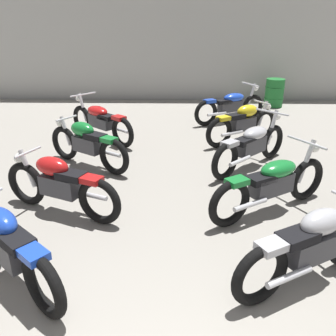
{
  "coord_description": "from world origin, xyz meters",
  "views": [
    {
      "loc": [
        0.1,
        -0.62,
        2.62
      ],
      "look_at": [
        0.0,
        4.2,
        0.55
      ],
      "focal_mm": 37.96,
      "sensor_mm": 36.0,
      "label": 1
    }
  ],
  "objects_px": {
    "motorcycle_left_row_1": "(8,246)",
    "motorcycle_right_row_4": "(243,123)",
    "motorcycle_right_row_2": "(272,183)",
    "motorcycle_right_row_5": "(231,105)",
    "oil_drum": "(274,93)",
    "motorcycle_left_row_2": "(60,184)",
    "motorcycle_left_row_3": "(87,143)",
    "motorcycle_left_row_4": "(101,120)",
    "motorcycle_right_row_3": "(251,145)",
    "motorcycle_right_row_1": "(311,246)"
  },
  "relations": [
    {
      "from": "motorcycle_left_row_4",
      "to": "motorcycle_right_row_5",
      "type": "height_order",
      "value": "same"
    },
    {
      "from": "motorcycle_left_row_3",
      "to": "motorcycle_left_row_2",
      "type": "bearing_deg",
      "value": -89.61
    },
    {
      "from": "motorcycle_left_row_4",
      "to": "motorcycle_right_row_3",
      "type": "relative_size",
      "value": 1.04
    },
    {
      "from": "motorcycle_right_row_2",
      "to": "motorcycle_left_row_3",
      "type": "bearing_deg",
      "value": 151.5
    },
    {
      "from": "motorcycle_left_row_1",
      "to": "oil_drum",
      "type": "relative_size",
      "value": 1.84
    },
    {
      "from": "oil_drum",
      "to": "motorcycle_left_row_1",
      "type": "bearing_deg",
      "value": -120.48
    },
    {
      "from": "motorcycle_right_row_3",
      "to": "motorcycle_right_row_5",
      "type": "relative_size",
      "value": 0.82
    },
    {
      "from": "motorcycle_right_row_2",
      "to": "oil_drum",
      "type": "height_order",
      "value": "motorcycle_right_row_2"
    },
    {
      "from": "motorcycle_right_row_3",
      "to": "motorcycle_left_row_4",
      "type": "bearing_deg",
      "value": 152.95
    },
    {
      "from": "motorcycle_left_row_1",
      "to": "motorcycle_right_row_5",
      "type": "height_order",
      "value": "motorcycle_right_row_5"
    },
    {
      "from": "motorcycle_right_row_1",
      "to": "motorcycle_right_row_2",
      "type": "relative_size",
      "value": 0.93
    },
    {
      "from": "motorcycle_right_row_2",
      "to": "motorcycle_right_row_4",
      "type": "distance_m",
      "value": 3.06
    },
    {
      "from": "motorcycle_left_row_4",
      "to": "motorcycle_right_row_5",
      "type": "relative_size",
      "value": 0.86
    },
    {
      "from": "motorcycle_left_row_4",
      "to": "motorcycle_right_row_3",
      "type": "bearing_deg",
      "value": -27.05
    },
    {
      "from": "motorcycle_right_row_5",
      "to": "oil_drum",
      "type": "relative_size",
      "value": 2.31
    },
    {
      "from": "motorcycle_left_row_1",
      "to": "motorcycle_right_row_3",
      "type": "distance_m",
      "value": 4.44
    },
    {
      "from": "motorcycle_left_row_1",
      "to": "motorcycle_left_row_3",
      "type": "distance_m",
      "value": 3.18
    },
    {
      "from": "motorcycle_left_row_3",
      "to": "motorcycle_left_row_4",
      "type": "bearing_deg",
      "value": 92.14
    },
    {
      "from": "motorcycle_left_row_1",
      "to": "motorcycle_right_row_2",
      "type": "xyz_separation_m",
      "value": [
        3.08,
        1.55,
        -0.01
      ]
    },
    {
      "from": "motorcycle_left_row_3",
      "to": "motorcycle_right_row_5",
      "type": "bearing_deg",
      "value": 45.05
    },
    {
      "from": "motorcycle_left_row_1",
      "to": "motorcycle_right_row_5",
      "type": "distance_m",
      "value": 7.02
    },
    {
      "from": "motorcycle_left_row_3",
      "to": "motorcycle_right_row_2",
      "type": "relative_size",
      "value": 0.89
    },
    {
      "from": "motorcycle_right_row_2",
      "to": "motorcycle_right_row_5",
      "type": "height_order",
      "value": "same"
    },
    {
      "from": "motorcycle_left_row_1",
      "to": "motorcycle_right_row_4",
      "type": "xyz_separation_m",
      "value": [
        3.2,
        4.61,
        0.0
      ]
    },
    {
      "from": "motorcycle_right_row_3",
      "to": "motorcycle_right_row_4",
      "type": "distance_m",
      "value": 1.44
    },
    {
      "from": "motorcycle_right_row_2",
      "to": "motorcycle_right_row_4",
      "type": "bearing_deg",
      "value": 87.7
    },
    {
      "from": "motorcycle_right_row_3",
      "to": "motorcycle_right_row_4",
      "type": "bearing_deg",
      "value": 86.05
    },
    {
      "from": "motorcycle_left_row_3",
      "to": "motorcycle_right_row_2",
      "type": "height_order",
      "value": "motorcycle_right_row_2"
    },
    {
      "from": "motorcycle_left_row_2",
      "to": "motorcycle_left_row_4",
      "type": "bearing_deg",
      "value": 91.22
    },
    {
      "from": "motorcycle_left_row_1",
      "to": "motorcycle_right_row_4",
      "type": "distance_m",
      "value": 5.61
    },
    {
      "from": "motorcycle_left_row_2",
      "to": "motorcycle_right_row_1",
      "type": "relative_size",
      "value": 1.04
    },
    {
      "from": "motorcycle_left_row_4",
      "to": "motorcycle_right_row_5",
      "type": "bearing_deg",
      "value": 25.82
    },
    {
      "from": "motorcycle_left_row_2",
      "to": "motorcycle_left_row_3",
      "type": "height_order",
      "value": "same"
    },
    {
      "from": "motorcycle_left_row_2",
      "to": "motorcycle_right_row_3",
      "type": "bearing_deg",
      "value": 29.78
    },
    {
      "from": "motorcycle_right_row_5",
      "to": "motorcycle_right_row_1",
      "type": "bearing_deg",
      "value": -90.52
    },
    {
      "from": "motorcycle_right_row_1",
      "to": "oil_drum",
      "type": "height_order",
      "value": "motorcycle_right_row_1"
    },
    {
      "from": "motorcycle_right_row_2",
      "to": "motorcycle_right_row_3",
      "type": "relative_size",
      "value": 1.18
    },
    {
      "from": "motorcycle_right_row_3",
      "to": "oil_drum",
      "type": "distance_m",
      "value": 5.21
    },
    {
      "from": "motorcycle_right_row_5",
      "to": "oil_drum",
      "type": "bearing_deg",
      "value": 48.73
    },
    {
      "from": "motorcycle_left_row_4",
      "to": "motorcycle_right_row_2",
      "type": "distance_m",
      "value": 4.42
    },
    {
      "from": "motorcycle_right_row_2",
      "to": "motorcycle_right_row_4",
      "type": "xyz_separation_m",
      "value": [
        0.12,
        3.06,
        0.01
      ]
    },
    {
      "from": "motorcycle_left_row_4",
      "to": "motorcycle_right_row_1",
      "type": "bearing_deg",
      "value": -56.62
    },
    {
      "from": "motorcycle_left_row_1",
      "to": "oil_drum",
      "type": "bearing_deg",
      "value": 59.52
    },
    {
      "from": "motorcycle_right_row_4",
      "to": "motorcycle_right_row_5",
      "type": "bearing_deg",
      "value": 91.36
    },
    {
      "from": "motorcycle_left_row_1",
      "to": "motorcycle_right_row_4",
      "type": "relative_size",
      "value": 0.9
    },
    {
      "from": "oil_drum",
      "to": "motorcycle_left_row_2",
      "type": "bearing_deg",
      "value": -125.14
    },
    {
      "from": "motorcycle_left_row_2",
      "to": "motorcycle_right_row_3",
      "type": "height_order",
      "value": "motorcycle_right_row_3"
    },
    {
      "from": "motorcycle_left_row_3",
      "to": "motorcycle_left_row_4",
      "type": "xyz_separation_m",
      "value": [
        -0.06,
        1.57,
        -0.01
      ]
    },
    {
      "from": "motorcycle_left_row_1",
      "to": "motorcycle_right_row_1",
      "type": "height_order",
      "value": "same"
    },
    {
      "from": "motorcycle_right_row_2",
      "to": "motorcycle_right_row_3",
      "type": "bearing_deg",
      "value": 89.16
    }
  ]
}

